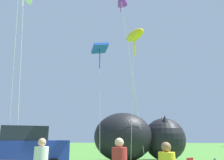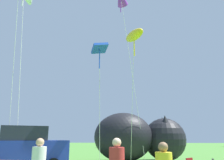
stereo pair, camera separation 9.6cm
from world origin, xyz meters
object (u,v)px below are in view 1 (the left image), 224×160
at_px(inflatable_cat, 138,139).
at_px(kite_yellow_hero, 134,36).
at_px(kite_blue_box, 100,50).
at_px(parked_car, 26,149).

bearing_deg(inflatable_cat, kite_yellow_hero, -107.90).
relative_size(kite_yellow_hero, kite_blue_box, 1.15).
distance_m(parked_car, inflatable_cat, 7.61).
height_order(parked_car, inflatable_cat, inflatable_cat).
distance_m(parked_car, kite_yellow_hero, 8.73).
bearing_deg(parked_car, kite_yellow_hero, -23.63).
distance_m(inflatable_cat, kite_yellow_hero, 7.32).
height_order(kite_yellow_hero, kite_blue_box, kite_yellow_hero).
xyz_separation_m(parked_car, inflatable_cat, (5.98, 4.68, 0.47)).
xyz_separation_m(kite_yellow_hero, kite_blue_box, (-2.10, 0.17, -0.76)).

